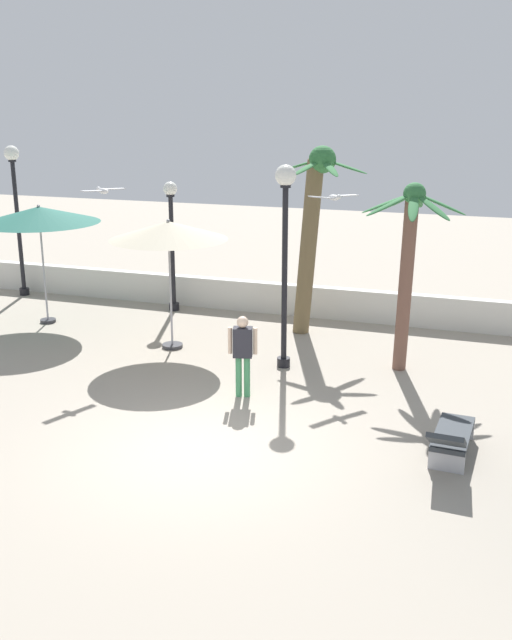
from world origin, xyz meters
name	(u,v)px	position (x,y,z in m)	size (l,w,h in m)	color
ground_plane	(201,448)	(0.00, 0.00, 0.00)	(56.00, 56.00, 0.00)	#9E9384
boundary_wall	(320,302)	(0.00, 8.08, 0.41)	(25.20, 0.30, 0.82)	silver
patio_umbrella_0	(39,215)	(-6.55, 5.35, 2.78)	(3.00, 3.00, 3.04)	#333338
patio_umbrella_1	(169,231)	(-2.63, 4.54, 2.72)	(2.65, 2.65, 2.99)	#333338
palm_tree_0	(313,220)	(0.12, 6.65, 2.79)	(2.13, 2.00, 4.52)	brown
palm_tree_1	(409,251)	(2.62, 4.81, 2.55)	(2.08, 2.09, 3.94)	brown
lamp_post_0	(172,232)	(-3.94, 7.45, 2.15)	(0.37, 0.37, 3.48)	black
lamp_post_1	(16,198)	(-8.84, 7.54, 2.86)	(0.42, 0.42, 4.31)	black
lamp_post_3	(285,234)	(0.18, 4.15, 2.87)	(0.43, 0.43, 4.27)	black
lounge_chair_0	(451,437)	(3.91, 0.90, 0.40)	(0.65, 1.90, 0.83)	#B7B7BC
guest_0	(243,349)	(-0.09, 2.31, 0.97)	(0.54, 0.32, 1.61)	#3F8C59
seagull_0	(334,197)	(0.98, 5.01, 3.56)	(0.89, 1.03, 0.14)	white
seagull_2	(103,190)	(-3.76, 3.76, 3.66)	(0.56, 1.04, 0.14)	white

